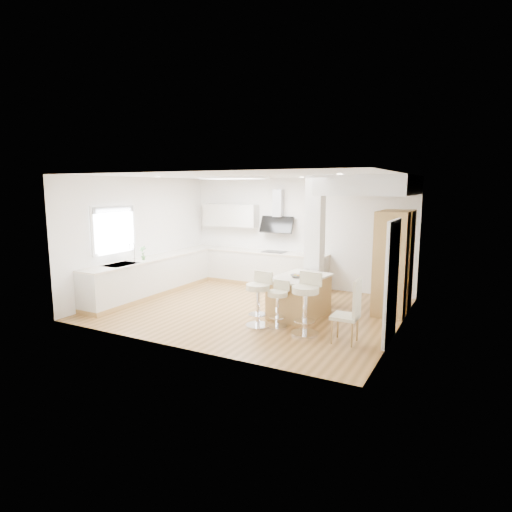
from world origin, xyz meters
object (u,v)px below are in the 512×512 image
Objects in this scene: peninsula at (299,296)px; bar_stool_b at (278,301)px; bar_stool_a at (259,296)px; dining_chair at (351,309)px; bar_stool_c at (306,300)px.

peninsula is 1.66× the size of bar_stool_b.
bar_stool_a is 0.37m from bar_stool_b.
dining_chair is at bearing -30.85° from peninsula.
bar_stool_a is (-0.43, -0.95, 0.16)m from peninsula.
bar_stool_a is 1.76m from dining_chair.
peninsula is at bearing 126.35° from bar_stool_c.
bar_stool_c reaches higher than peninsula.
bar_stool_a is at bearing -152.50° from bar_stool_b.
peninsula is 1.06m from bar_stool_a.
dining_chair reaches higher than bar_stool_a.
bar_stool_c reaches higher than dining_chair.
bar_stool_a is 1.18× the size of bar_stool_b.
bar_stool_a is 0.93× the size of bar_stool_c.
bar_stool_c is 1.00× the size of dining_chair.
bar_stool_b is (-0.09, -0.83, 0.08)m from peninsula.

